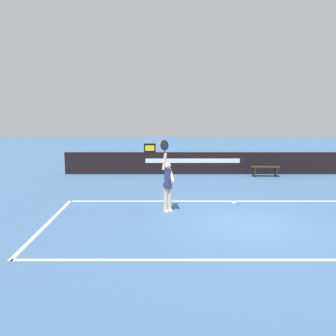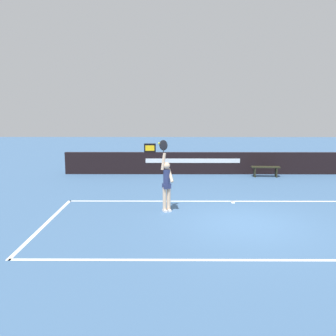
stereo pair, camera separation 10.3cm
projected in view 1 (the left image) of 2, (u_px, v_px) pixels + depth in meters
ground_plane at (247, 224)px, 11.21m from camera, size 60.00×60.00×0.00m
court_lines at (247, 223)px, 11.23m from camera, size 12.00×5.40×0.00m
back_wall at (214, 163)px, 19.12m from camera, size 15.12×0.21×1.10m
speed_display at (149, 148)px, 18.98m from camera, size 0.58×0.14×0.44m
tennis_player at (167, 182)px, 12.33m from camera, size 0.50×0.40×2.39m
tennis_ball at (159, 143)px, 12.11m from camera, size 0.07×0.07×0.07m
courtside_bench_near at (264, 169)px, 18.40m from camera, size 1.38×0.42×0.51m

